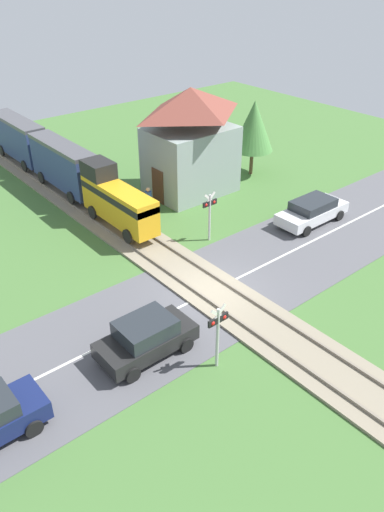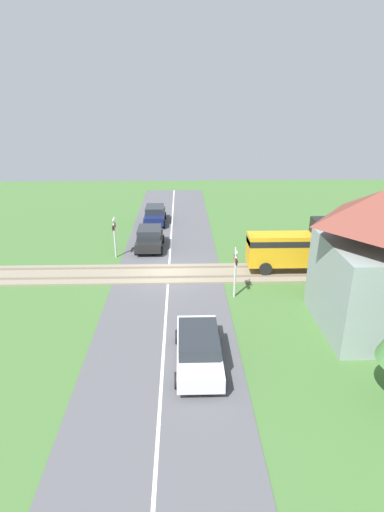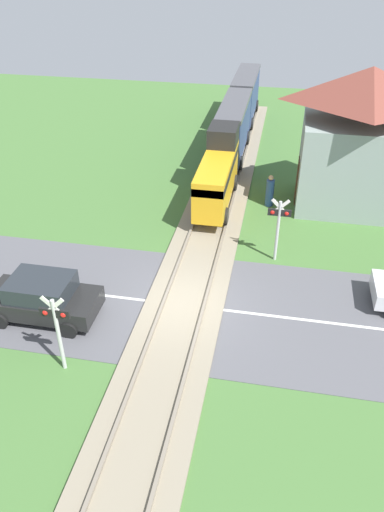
{
  "view_description": "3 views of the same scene",
  "coord_description": "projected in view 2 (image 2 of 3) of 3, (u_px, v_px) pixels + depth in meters",
  "views": [
    {
      "loc": [
        -12.38,
        -13.52,
        13.13
      ],
      "look_at": [
        0.0,
        1.42,
        1.2
      ],
      "focal_mm": 35.0,
      "sensor_mm": 36.0,
      "label": 1
    },
    {
      "loc": [
        22.12,
        0.81,
        9.92
      ],
      "look_at": [
        0.0,
        1.42,
        1.2
      ],
      "focal_mm": 28.0,
      "sensor_mm": 36.0,
      "label": 2
    },
    {
      "loc": [
        2.87,
        -13.55,
        11.23
      ],
      "look_at": [
        0.0,
        1.42,
        1.2
      ],
      "focal_mm": 35.0,
      "sensor_mm": 36.0,
      "label": 3
    }
  ],
  "objects": [
    {
      "name": "road_surface",
      "position": [
        169.0,
        274.0,
        24.19
      ],
      "size": [
        48.0,
        6.4,
        0.02
      ],
      "color": "#515156",
      "rests_on": "ground_plane"
    },
    {
      "name": "crossing_signal_west_approach",
      "position": [
        114.0,
        232.0,
        26.23
      ],
      "size": [
        0.9,
        0.18,
        2.73
      ],
      "color": "#B7B7B7",
      "rests_on": "ground_plane"
    },
    {
      "name": "car_behind_queue",
      "position": [
        155.0,
        214.0,
        33.92
      ],
      "size": [
        4.0,
        1.8,
        1.5
      ],
      "color": "#141E4C",
      "rests_on": "ground_plane"
    },
    {
      "name": "car_far_side",
      "position": [
        199.0,
        347.0,
        15.84
      ],
      "size": [
        4.46,
        1.88,
        1.39
      ],
      "color": "silver",
      "rests_on": "ground_plane"
    },
    {
      "name": "station_building",
      "position": [
        371.0,
        265.0,
        17.47
      ],
      "size": [
        5.46,
        4.11,
        6.46
      ],
      "color": "gray",
      "rests_on": "ground_plane"
    },
    {
      "name": "track_bed",
      "position": [
        169.0,
        274.0,
        24.17
      ],
      "size": [
        2.8,
        48.0,
        0.24
      ],
      "color": "gray",
      "rests_on": "ground_plane"
    },
    {
      "name": "car_near_crossing",
      "position": [
        150.0,
        238.0,
        28.14
      ],
      "size": [
        3.77,
        1.92,
        1.55
      ],
      "color": "black",
      "rests_on": "ground_plane"
    },
    {
      "name": "crossing_signal_east_approach",
      "position": [
        235.0,
        266.0,
        20.85
      ],
      "size": [
        0.9,
        0.18,
        2.73
      ],
      "color": "#B7B7B7",
      "rests_on": "ground_plane"
    },
    {
      "name": "pedestrian_by_station",
      "position": [
        319.0,
        279.0,
        21.86
      ],
      "size": [
        0.39,
        0.39,
        1.56
      ],
      "color": "#2D4C8E",
      "rests_on": "ground_plane"
    },
    {
      "name": "ground_plane",
      "position": [
        169.0,
        275.0,
        24.19
      ],
      "size": [
        60.0,
        60.0,
        0.0
      ],
      "primitive_type": "plane",
      "color": "#426B33"
    }
  ]
}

